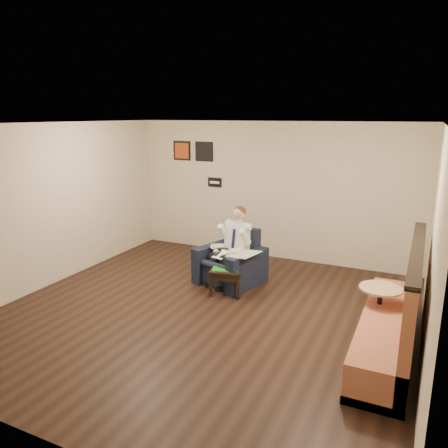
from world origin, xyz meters
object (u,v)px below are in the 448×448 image
at_px(green_folder, 226,268).
at_px(cafe_table, 379,312).
at_px(banquette, 390,300).
at_px(side_table, 228,280).
at_px(seated_man, 226,249).
at_px(coffee_mug, 239,264).
at_px(armchair, 230,257).
at_px(smartphone, 233,265).

relative_size(green_folder, cafe_table, 0.62).
bearing_deg(banquette, side_table, 162.33).
bearing_deg(seated_man, side_table, -42.52).
height_order(coffee_mug, cafe_table, cafe_table).
distance_m(seated_man, cafe_table, 2.77).
height_order(armchair, seated_man, seated_man).
bearing_deg(seated_man, smartphone, -19.11).
distance_m(armchair, cafe_table, 2.76).
bearing_deg(green_folder, seated_man, 116.04).
bearing_deg(cafe_table, armchair, 160.91).
bearing_deg(green_folder, side_table, 44.35).
height_order(seated_man, smartphone, seated_man).
bearing_deg(side_table, armchair, 109.58).
bearing_deg(cafe_table, green_folder, 169.58).
bearing_deg(banquette, coffee_mug, 158.36).
height_order(side_table, green_folder, green_folder).
distance_m(green_folder, smartphone, 0.19).
height_order(side_table, coffee_mug, coffee_mug).
distance_m(side_table, smartphone, 0.27).
xyz_separation_m(armchair, banquette, (2.75, -1.25, 0.21)).
bearing_deg(smartphone, banquette, -21.59).
distance_m(seated_man, banquette, 3.00).
relative_size(banquette, cafe_table, 3.86).
relative_size(armchair, banquette, 0.36).
relative_size(seated_man, smartphone, 9.71).
bearing_deg(smartphone, side_table, -97.35).
xyz_separation_m(coffee_mug, smartphone, (-0.13, 0.01, -0.04)).
bearing_deg(green_folder, coffee_mug, 44.35).
height_order(green_folder, smartphone, green_folder).
xyz_separation_m(green_folder, smartphone, (0.04, 0.18, -0.00)).
relative_size(side_table, banquette, 0.20).
bearing_deg(armchair, banquette, -8.31).
relative_size(armchair, side_table, 1.86).
bearing_deg(cafe_table, side_table, 168.94).
xyz_separation_m(banquette, cafe_table, (-0.14, 0.35, -0.34)).
distance_m(side_table, cafe_table, 2.51).
height_order(armchair, coffee_mug, armchair).
bearing_deg(seated_man, armchair, 90.00).
bearing_deg(side_table, cafe_table, -11.06).
height_order(side_table, cafe_table, cafe_table).
relative_size(side_table, coffee_mug, 5.79).
distance_m(green_folder, banquette, 2.75).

